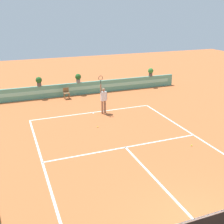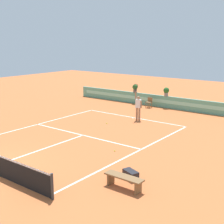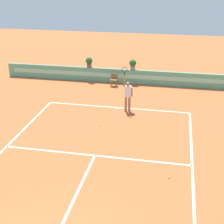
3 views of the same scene
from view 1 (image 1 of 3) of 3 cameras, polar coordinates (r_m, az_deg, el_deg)
The scene contains 10 objects.
ground_plane at distance 13.85m, azimuth 3.42°, elevation -7.91°, with size 60.00×60.00×0.00m, color #BC6033.
court_lines at distance 14.43m, azimuth 2.24°, elevation -6.66°, with size 8.32×11.94×0.01m.
back_wall_barrier at distance 22.89m, azimuth -7.40°, elevation 4.69°, with size 18.00×0.21×1.00m.
ball_kid_chair at distance 22.01m, azimuth -9.29°, elevation 3.92°, with size 0.44×0.44×0.85m.
tennis_player at distance 18.37m, azimuth -1.75°, elevation 2.81°, with size 0.62×0.27×2.58m.
tennis_ball_near_baseline at distance 16.48m, azimuth -2.93°, elevation -3.04°, with size 0.07×0.07×0.07m, color #CCE033.
tennis_ball_mid_court at distance 14.83m, azimuth 15.92°, elevation -6.57°, with size 0.07×0.07×0.07m, color #CCE033.
potted_plant_left at distance 22.20m, azimuth -14.69°, elevation 6.15°, with size 0.48×0.48×0.72m.
potted_plant_centre at distance 22.73m, azimuth -6.92°, elevation 6.97°, with size 0.48×0.48×0.72m.
potted_plant_far_right at distance 25.12m, azimuth 7.88°, elevation 8.17°, with size 0.48×0.48×0.72m.
Camera 1 is at (-5.18, -5.10, 6.47)m, focal length 44.85 mm.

